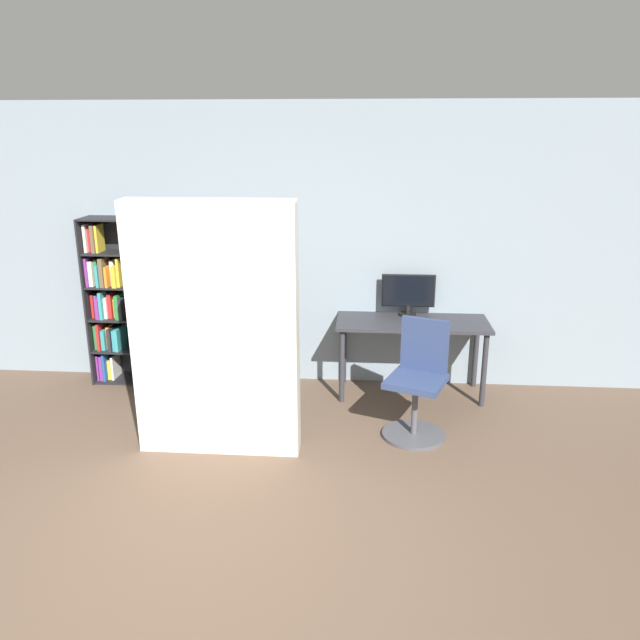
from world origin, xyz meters
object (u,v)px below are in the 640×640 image
Objects in this scene: bookshelf at (116,302)px; office_chair at (418,389)px; monitor at (408,293)px; mattress_near at (215,332)px.

office_chair is at bearing -18.89° from bookshelf.
bookshelf is (-2.86, -0.04, -0.14)m from monitor.
office_chair is (0.04, -1.03, -0.55)m from monitor.
office_chair is at bearing -87.89° from monitor.
monitor is 0.53× the size of office_chair.
office_chair is 3.09m from bookshelf.
bookshelf is at bearing 161.11° from office_chair.
monitor is 0.31× the size of bookshelf.
mattress_near is at bearing -45.94° from bookshelf.
office_chair is 1.71m from mattress_near.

